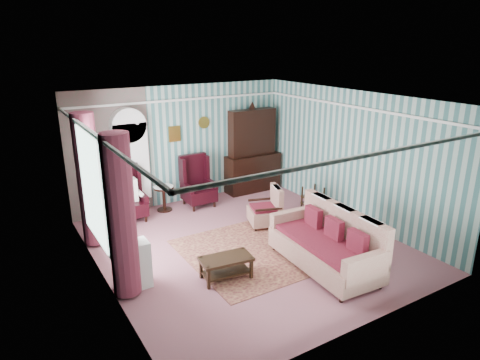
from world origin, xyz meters
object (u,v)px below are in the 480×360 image
plant_stand (133,265)px  floral_armchair (265,204)px  round_side_table (164,199)px  nest_table (313,197)px  wingback_left (128,194)px  coffee_table (226,268)px  wingback_right (199,182)px  sofa (324,242)px  dresser_hutch (253,148)px  bookcase (132,167)px  seated_woman (128,196)px

plant_stand → floral_armchair: bearing=15.9°
round_side_table → floral_armchair: bearing=-51.8°
nest_table → plant_stand: 5.02m
wingback_left → coffee_table: size_ratio=1.41×
wingback_right → coffee_table: wingback_right is taller
sofa → coffee_table: sofa is taller
dresser_hutch → plant_stand: 5.31m
nest_table → floral_armchair: (-1.62, -0.28, 0.24)m
wingback_left → nest_table: wingback_left is taller
round_side_table → bookcase: bearing=159.7°
floral_armchair → coffee_table: bearing=147.8°
round_side_table → wingback_right: bearing=-10.0°
plant_stand → coffee_table: 1.56m
round_side_table → nest_table: bearing=-28.2°
coffee_table → dresser_hutch: bearing=51.4°
sofa → bookcase: bearing=29.1°
wingback_right → sofa: bearing=-81.9°
dresser_hutch → bookcase: bearing=177.9°
floral_armchair → seated_woman: bearing=71.9°
plant_stand → sofa: sofa is taller
sofa → wingback_right: bearing=11.6°
bookcase → round_side_table: bearing=-20.3°
dresser_hutch → sofa: dresser_hutch is taller
wingback_left → round_side_table: size_ratio=2.08×
bookcase → sofa: bearing=-64.4°
wingback_right → seated_woman: (-1.75, 0.00, -0.04)m
plant_stand → sofa: 3.31m
coffee_table → floral_armchair: bearing=39.3°
bookcase → seated_woman: size_ratio=1.90×
bookcase → wingback_left: size_ratio=1.79×
seated_woman → dresser_hutch: bearing=4.4°
wingback_right → nest_table: bearing=-33.7°
seated_woman → floral_armchair: bearing=-36.6°
dresser_hutch → nest_table: dresser_hutch is taller
round_side_table → coffee_table: round_side_table is taller
wingback_left → plant_stand: 2.87m
wingback_left → round_side_table: wingback_left is taller
wingback_left → nest_table: size_ratio=2.31×
coffee_table → wingback_left: bearing=100.9°
floral_armchair → wingback_right: bearing=39.6°
wingback_left → wingback_right: size_ratio=1.00×
dresser_hutch → coffee_table: dresser_hutch is taller
sofa → floral_armchair: 2.09m
coffee_table → wingback_right: bearing=71.4°
sofa → coffee_table: bearing=73.8°
bookcase → round_side_table: size_ratio=3.73×
coffee_table → sofa: bearing=-19.8°
plant_stand → floral_armchair: floral_armchair is taller
dresser_hutch → plant_stand: (-4.30, -3.02, -0.78)m
nest_table → coffee_table: bearing=-152.9°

